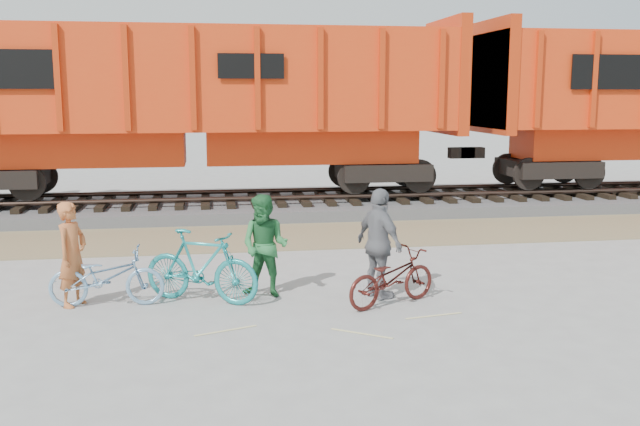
% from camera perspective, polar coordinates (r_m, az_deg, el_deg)
% --- Properties ---
extents(ground, '(120.00, 120.00, 0.00)m').
position_cam_1_polar(ground, '(10.72, -2.24, -7.77)').
color(ground, '#9E9E99').
rests_on(ground, ground).
extents(gravel_strip, '(120.00, 3.00, 0.02)m').
position_cam_1_polar(gravel_strip, '(16.03, -4.51, -1.92)').
color(gravel_strip, '#857652').
rests_on(gravel_strip, ground).
extents(ballast_bed, '(120.00, 4.00, 0.30)m').
position_cam_1_polar(ballast_bed, '(19.44, -5.30, 0.52)').
color(ballast_bed, slate).
rests_on(ballast_bed, ground).
extents(track, '(120.00, 2.60, 0.24)m').
position_cam_1_polar(track, '(19.39, -5.31, 1.46)').
color(track, black).
rests_on(track, ballast_bed).
extents(hopper_car_center, '(14.00, 3.13, 4.65)m').
position_cam_1_polar(hopper_car_center, '(19.17, -10.02, 8.86)').
color(hopper_car_center, black).
rests_on(hopper_car_center, track).
extents(bicycle_blue, '(1.74, 0.66, 0.90)m').
position_cam_1_polar(bicycle_blue, '(11.27, -16.71, -4.92)').
color(bicycle_blue, '#76A1C5').
rests_on(bicycle_blue, ground).
extents(bicycle_teal, '(1.93, 1.33, 1.14)m').
position_cam_1_polar(bicycle_teal, '(11.11, -9.49, -4.22)').
color(bicycle_teal, teal).
rests_on(bicycle_teal, ground).
extents(bicycle_maroon, '(1.71, 1.23, 0.86)m').
position_cam_1_polar(bicycle_maroon, '(10.91, 5.75, -5.16)').
color(bicycle_maroon, '#431612').
rests_on(bicycle_maroon, ground).
extents(person_solo, '(0.59, 0.69, 1.60)m').
position_cam_1_polar(person_solo, '(11.37, -19.22, -3.13)').
color(person_solo, '#B96131').
rests_on(person_solo, ground).
extents(person_man, '(0.98, 0.90, 1.63)m').
position_cam_1_polar(person_man, '(11.28, -4.42, -2.64)').
color(person_man, '#266B36').
rests_on(person_man, ground).
extents(person_woman, '(0.81, 1.11, 1.74)m').
position_cam_1_polar(person_woman, '(11.16, 4.78, -2.47)').
color(person_woman, slate).
rests_on(person_woman, ground).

